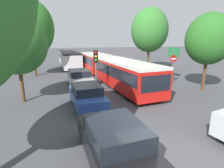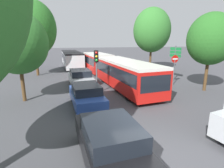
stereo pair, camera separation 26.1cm
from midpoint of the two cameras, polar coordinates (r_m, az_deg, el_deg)
The scene contains 13 objects.
ground_plane at distance 7.04m, azimuth 13.36°, elevation -22.23°, with size 200.00×200.00×0.00m, color #47474C.
articulated_bus at distance 18.38m, azimuth -1.24°, elevation 5.58°, with size 3.92×16.71×2.46m.
city_bus_rear at distance 28.98m, azimuth -14.13°, elevation 8.21°, with size 2.99×11.26×2.40m.
queued_car_black at distance 6.21m, azimuth -0.30°, elevation -18.67°, with size 2.07×4.46×1.52m.
queued_car_blue at distance 11.25m, azimuth -8.94°, elevation -3.67°, with size 1.98×4.26×1.45m.
queued_car_silver at distance 16.36m, azimuth -11.08°, elevation 1.97°, with size 2.09×4.49×1.53m.
traffic_light at distance 13.50m, azimuth -5.85°, elevation 7.06°, with size 0.33×0.37×3.40m.
no_entry_sign at distance 17.32m, azimuth 18.85°, elevation 5.84°, with size 0.70×0.08×2.82m.
direction_sign_post at distance 19.22m, azimuth 18.99°, elevation 8.65°, with size 0.37×1.38×3.60m.
tree_left_mid at distance 13.08m, azimuth -29.24°, elevation 11.57°, with size 3.86×3.86×6.00m.
tree_left_far at distance 22.80m, azimuth -25.30°, elevation 15.77°, with size 5.14×5.14×8.61m.
tree_right_near at distance 16.29m, azimuth 28.47°, elevation 12.38°, with size 3.62×3.62×6.28m.
tree_right_mid at distance 25.13m, azimuth 11.85°, elevation 16.79°, with size 4.95×4.95×8.38m.
Camera 1 is at (-3.14, -4.81, 4.12)m, focal length 28.00 mm.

